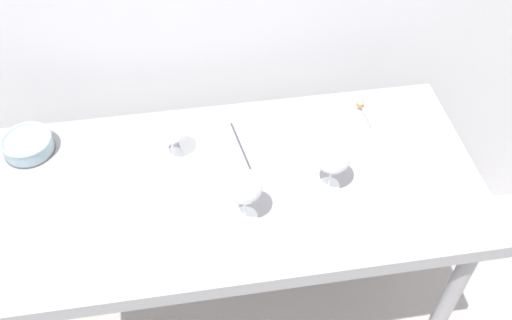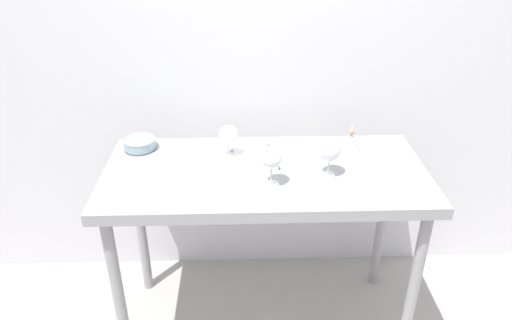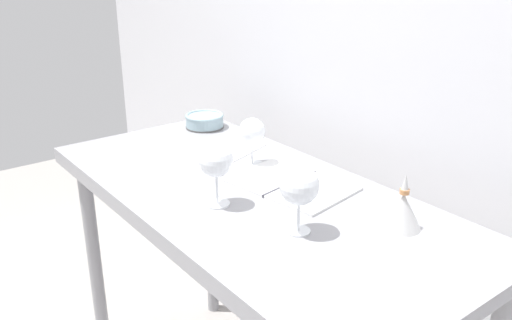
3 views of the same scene
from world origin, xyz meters
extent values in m
cube|color=silver|center=(0.00, 0.49, 1.30)|extent=(3.80, 0.04, 2.60)
cube|color=gray|center=(0.00, 0.00, 0.88)|extent=(1.40, 0.64, 0.04)
cube|color=gray|center=(0.00, -0.33, 0.88)|extent=(1.40, 0.01, 0.05)
cylinder|color=gray|center=(-0.64, -0.26, 0.43)|extent=(0.05, 0.05, 0.86)
cylinder|color=gray|center=(-0.64, 0.26, 0.43)|extent=(0.05, 0.05, 0.86)
cylinder|color=white|center=(-0.16, 0.12, 0.90)|extent=(0.07, 0.07, 0.00)
cylinder|color=white|center=(-0.16, 0.12, 0.94)|extent=(0.01, 0.01, 0.07)
sphere|color=white|center=(-0.16, 0.12, 1.01)|extent=(0.09, 0.09, 0.09)
cylinder|color=#5C0A1E|center=(-0.16, 0.12, 1.00)|extent=(0.06, 0.06, 0.02)
cylinder|color=white|center=(0.26, -0.06, 0.90)|extent=(0.06, 0.06, 0.00)
cylinder|color=white|center=(0.26, -0.06, 0.94)|extent=(0.01, 0.01, 0.08)
sphere|color=white|center=(0.26, -0.06, 1.02)|extent=(0.10, 0.10, 0.10)
cylinder|color=maroon|center=(0.26, -0.06, 1.01)|extent=(0.07, 0.07, 0.03)
cylinder|color=white|center=(0.02, -0.13, 0.90)|extent=(0.07, 0.07, 0.00)
cylinder|color=white|center=(0.02, -0.13, 0.95)|extent=(0.01, 0.01, 0.09)
sphere|color=white|center=(0.02, -0.13, 1.03)|extent=(0.09, 0.09, 0.09)
cylinder|color=maroon|center=(0.02, -0.13, 1.01)|extent=(0.06, 0.06, 0.02)
cube|color=silver|center=(-0.04, 0.09, 0.90)|extent=(0.21, 0.26, 0.01)
cube|color=silver|center=(0.13, 0.12, 0.90)|extent=(0.21, 0.26, 0.01)
cube|color=#3F3F47|center=(0.04, 0.11, 0.90)|extent=(0.05, 0.24, 0.01)
cube|color=white|center=(-0.32, 0.11, 0.90)|extent=(0.26, 0.31, 0.00)
cylinder|color=#4C4C4C|center=(-0.58, 0.21, 0.90)|extent=(0.15, 0.15, 0.01)
cylinder|color=#8CA8B2|center=(-0.58, 0.21, 0.93)|extent=(0.14, 0.14, 0.04)
torus|color=#8CA8B2|center=(-0.58, 0.21, 0.95)|extent=(0.15, 0.15, 0.01)
cone|color=#BDBDBD|center=(0.40, 0.15, 0.95)|extent=(0.10, 0.10, 0.09)
cylinder|color=#C17F4C|center=(0.40, 0.15, 1.00)|extent=(0.02, 0.02, 0.01)
cone|color=#BDBDBD|center=(0.40, 0.15, 1.02)|extent=(0.02, 0.02, 0.04)
camera|label=1|loc=(-0.10, -1.03, 2.12)|focal=39.91mm
camera|label=2|loc=(-0.10, -1.80, 1.92)|focal=33.56mm
camera|label=3|loc=(1.12, -0.85, 1.54)|focal=38.07mm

